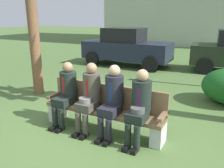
# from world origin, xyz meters

# --- Properties ---
(ground_plane) EXTENTS (80.00, 80.00, 0.00)m
(ground_plane) POSITION_xyz_m (0.00, 0.00, 0.00)
(ground_plane) COLOR #4E6D36
(park_bench) EXTENTS (2.44, 0.44, 0.90)m
(park_bench) POSITION_xyz_m (0.16, 0.16, 0.44)
(park_bench) COLOR brown
(park_bench) RESTS_ON ground
(seated_man_leftmost) EXTENTS (0.34, 0.72, 1.29)m
(seated_man_leftmost) POSITION_xyz_m (-0.65, 0.03, 0.72)
(seated_man_leftmost) COLOR #1E2823
(seated_man_leftmost) RESTS_ON ground
(seated_man_centerleft) EXTENTS (0.34, 0.72, 1.33)m
(seated_man_centerleft) POSITION_xyz_m (-0.08, 0.03, 0.74)
(seated_man_centerleft) COLOR #4C473D
(seated_man_centerleft) RESTS_ON ground
(seated_man_centerright) EXTENTS (0.34, 0.72, 1.34)m
(seated_man_centerright) POSITION_xyz_m (0.41, 0.03, 0.75)
(seated_man_centerright) COLOR #23232D
(seated_man_centerright) RESTS_ON ground
(seated_man_rightmost) EXTENTS (0.34, 0.72, 1.31)m
(seated_man_rightmost) POSITION_xyz_m (0.94, 0.02, 0.73)
(seated_man_rightmost) COLOR #1E2823
(seated_man_rightmost) RESTS_ON ground
(parked_car_near) EXTENTS (3.90, 1.71, 1.68)m
(parked_car_near) POSITION_xyz_m (-2.04, 6.10, 0.84)
(parked_car_near) COLOR #1E2338
(parked_car_near) RESTS_ON ground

